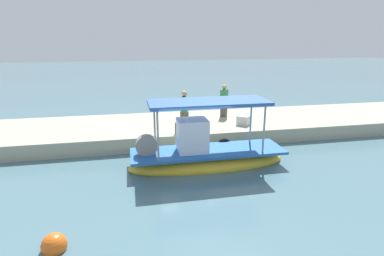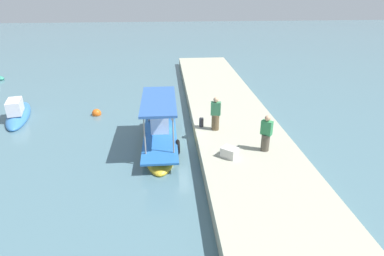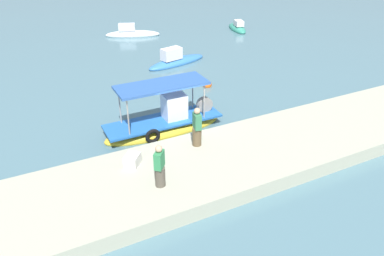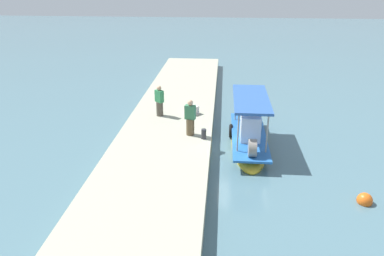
# 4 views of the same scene
# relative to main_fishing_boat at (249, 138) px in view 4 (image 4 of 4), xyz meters

# --- Properties ---
(ground_plane) EXTENTS (120.00, 120.00, 0.00)m
(ground_plane) POSITION_rel_main_fishing_boat_xyz_m (0.54, -0.24, -0.44)
(ground_plane) COLOR slate
(dock_quay) EXTENTS (36.00, 4.67, 0.67)m
(dock_quay) POSITION_rel_main_fishing_boat_xyz_m (0.54, -4.18, -0.10)
(dock_quay) COLOR #A5A58E
(dock_quay) RESTS_ON ground_plane
(main_fishing_boat) EXTENTS (6.11, 1.81, 2.90)m
(main_fishing_boat) POSITION_rel_main_fishing_boat_xyz_m (0.00, 0.00, 0.00)
(main_fishing_boat) COLOR gold
(main_fishing_boat) RESTS_ON ground_plane
(fisherman_near_bollard) EXTENTS (0.54, 0.55, 1.73)m
(fisherman_near_bollard) POSITION_rel_main_fishing_boat_xyz_m (-2.23, -4.84, 1.01)
(fisherman_near_bollard) COLOR #4F493D
(fisherman_near_bollard) RESTS_ON dock_quay
(fisherman_by_crate) EXTENTS (0.47, 0.55, 1.80)m
(fisherman_by_crate) POSITION_rel_main_fishing_boat_xyz_m (0.29, -2.90, 1.04)
(fisherman_by_crate) COLOR brown
(fisherman_by_crate) RESTS_ON dock_quay
(mooring_bollard) EXTENTS (0.24, 0.24, 0.49)m
(mooring_bollard) POSITION_rel_main_fishing_boat_xyz_m (0.72, -2.21, 0.47)
(mooring_bollard) COLOR #2D2D33
(mooring_bollard) RESTS_ON dock_quay
(cargo_crate) EXTENTS (0.85, 0.87, 0.45)m
(cargo_crate) POSITION_rel_main_fishing_boat_xyz_m (-2.73, -3.09, 0.45)
(cargo_crate) COLOR silver
(cargo_crate) RESTS_ON dock_quay
(marker_buoy) EXTENTS (0.58, 0.58, 0.58)m
(marker_buoy) POSITION_rel_main_fishing_boat_xyz_m (4.64, 4.12, -0.32)
(marker_buoy) COLOR orange
(marker_buoy) RESTS_ON ground_plane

